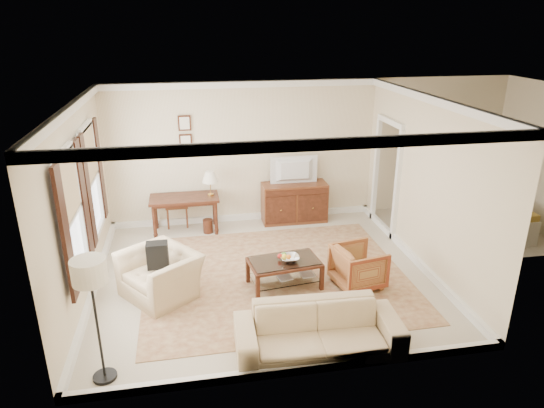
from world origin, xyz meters
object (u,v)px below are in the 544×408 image
object	(u,v)px
club_armchair	(160,267)
sofa	(319,323)
coffee_table	(284,266)
writing_desk	(184,202)
striped_armchair	(358,265)
tv	(295,162)
sideboard	(294,202)

from	to	relation	value
club_armchair	sofa	bearing A→B (deg)	12.17
coffee_table	sofa	distance (m)	1.67
writing_desk	striped_armchair	xyz separation A→B (m)	(2.68, -2.66, -0.25)
tv	club_armchair	xyz separation A→B (m)	(-2.68, -2.52, -0.82)
coffee_table	club_armchair	xyz separation A→B (m)	(-1.92, 0.09, 0.12)
writing_desk	sofa	size ratio (longest dim) A/B	0.64
sideboard	striped_armchair	distance (m)	2.84
tv	sofa	xyz separation A→B (m)	(-0.65, -4.27, -0.88)
tv	sofa	bearing A→B (deg)	81.33
tv	sideboard	bearing A→B (deg)	-90.00
coffee_table	striped_armchair	distance (m)	1.18
writing_desk	coffee_table	distance (m)	2.92
writing_desk	tv	bearing A→B (deg)	3.22
coffee_table	tv	bearing A→B (deg)	73.88
club_armchair	sofa	xyz separation A→B (m)	(2.02, -1.75, -0.06)
club_armchair	sofa	world-z (taller)	club_armchair
tv	coffee_table	size ratio (longest dim) A/B	0.79
writing_desk	sofa	distance (m)	4.45
sideboard	coffee_table	bearing A→B (deg)	-106.00
tv	coffee_table	bearing A→B (deg)	73.88
sofa	writing_desk	bearing A→B (deg)	113.57
coffee_table	sofa	world-z (taller)	sofa
writing_desk	striped_armchair	distance (m)	3.78
writing_desk	club_armchair	world-z (taller)	club_armchair
sideboard	club_armchair	bearing A→B (deg)	-136.52
coffee_table	striped_armchair	size ratio (longest dim) A/B	1.59
club_armchair	coffee_table	bearing A→B (deg)	50.40
writing_desk	striped_armchair	bearing A→B (deg)	-44.80
writing_desk	coffee_table	size ratio (longest dim) A/B	1.14
writing_desk	striped_armchair	size ratio (longest dim) A/B	1.82
writing_desk	sideboard	bearing A→B (deg)	3.73
tv	striped_armchair	size ratio (longest dim) A/B	1.26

